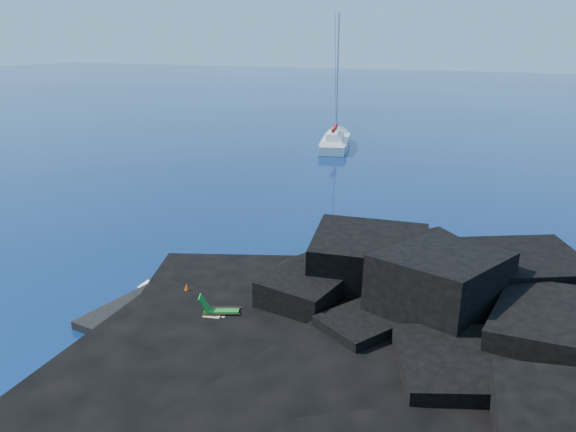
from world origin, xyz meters
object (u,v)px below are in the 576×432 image
at_px(deck_chair, 222,306).
at_px(marker_cone, 187,290).
at_px(sunbather, 212,318).
at_px(sailboat, 335,147).

distance_m(deck_chair, marker_cone, 2.80).
height_order(sunbather, marker_cone, marker_cone).
relative_size(sailboat, marker_cone, 23.39).
bearing_deg(sunbather, marker_cone, 131.67).
distance_m(deck_chair, sunbather, 0.60).
bearing_deg(sailboat, deck_chair, -92.16).
distance_m(sailboat, marker_cone, 38.96).
height_order(sailboat, marker_cone, sailboat).
bearing_deg(deck_chair, sunbather, -141.56).
xyz_separation_m(deck_chair, sunbather, (-0.21, -0.42, -0.37)).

